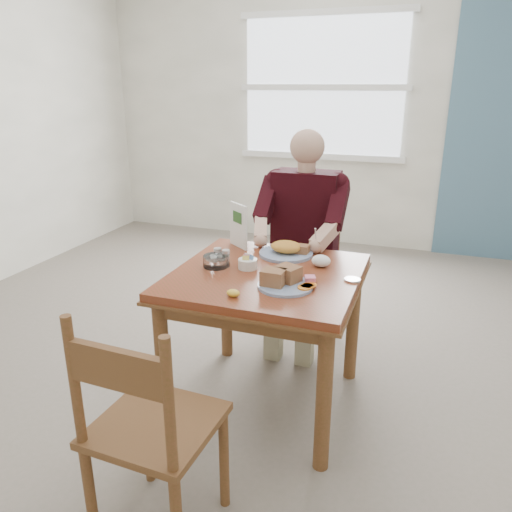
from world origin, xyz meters
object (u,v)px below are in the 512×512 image
at_px(chair_far, 305,270).
at_px(near_plate, 284,280).
at_px(chair_near, 149,429).
at_px(diner, 303,224).
at_px(table, 267,293).
at_px(far_plate, 287,250).

bearing_deg(chair_far, near_plate, -81.94).
height_order(chair_near, diner, diner).
bearing_deg(chair_far, table, -90.00).
height_order(table, chair_near, chair_near).
bearing_deg(table, far_plate, 85.26).
xyz_separation_m(table, diner, (0.00, 0.71, 0.17)).
bearing_deg(table, near_plate, -47.76).
bearing_deg(chair_near, chair_far, 85.92).
xyz_separation_m(diner, far_plate, (0.02, -0.42, -0.03)).
bearing_deg(near_plate, chair_near, -107.92).
distance_m(table, near_plate, 0.25).
bearing_deg(chair_far, far_plate, -87.37).
xyz_separation_m(diner, near_plate, (0.13, -0.85, -0.03)).
height_order(near_plate, far_plate, near_plate).
distance_m(near_plate, far_plate, 0.45).
distance_m(diner, near_plate, 0.87).
bearing_deg(diner, far_plate, -86.81).
height_order(table, diner, diner).
distance_m(chair_far, far_plate, 0.60).
bearing_deg(chair_near, table, 82.51).
bearing_deg(far_plate, chair_far, 92.63).
bearing_deg(far_plate, diner, 93.19).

